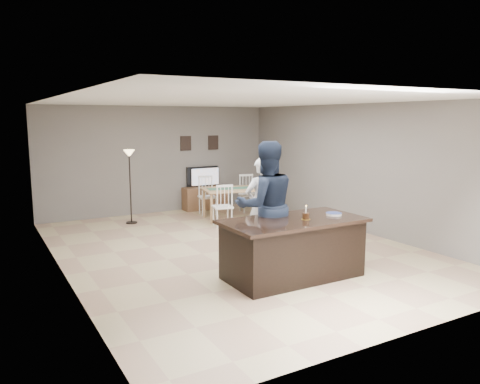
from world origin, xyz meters
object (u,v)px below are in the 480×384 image
floor_lamp (130,166)px  birthday_cake (306,216)px  tv_console (205,198)px  plate_stack (334,214)px  woman (262,207)px  television (204,177)px  dining_table (236,193)px  kitchen_island (293,248)px  man (266,206)px

floor_lamp → birthday_cake: bearing=-76.6°
tv_console → plate_stack: plate_stack is taller
woman → birthday_cake: 1.34m
television → plate_stack: bearing=85.2°
tv_console → plate_stack: bearing=-94.9°
tv_console → floor_lamp: floor_lamp is taller
plate_stack → dining_table: dining_table is taller
floor_lamp → kitchen_island: bearing=-78.1°
television → plate_stack: (-0.48, -5.72, 0.06)m
television → man: man is taller
dining_table → plate_stack: bearing=-86.5°
kitchen_island → floor_lamp: bearing=101.9°
birthday_cake → floor_lamp: bearing=103.4°
kitchen_island → dining_table: 4.32m
man → floor_lamp: bearing=-64.3°
plate_stack → kitchen_island: bearing=173.8°
woman → plate_stack: 1.40m
man → birthday_cake: man is taller
television → plate_stack: 5.74m
plate_stack → dining_table: bearing=81.8°
tv_console → birthday_cake: size_ratio=5.59×
kitchen_island → television: size_ratio=2.35×
woman → man: bearing=64.6°
kitchen_island → plate_stack: bearing=-6.2°
woman → birthday_cake: woman is taller
birthday_cake → kitchen_island: bearing=148.0°
woman → birthday_cake: (-0.06, -1.33, 0.08)m
man → plate_stack: bearing=157.4°
tv_console → birthday_cake: 5.80m
kitchen_island → floor_lamp: (-1.03, 4.86, 0.86)m
man → dining_table: (1.45, 3.56, -0.41)m
birthday_cake → floor_lamp: (-1.18, 4.96, 0.36)m
television → plate_stack: television is taller
television → birthday_cake: television is taller
birthday_cake → plate_stack: size_ratio=0.86×
man → floor_lamp: 4.41m
television → dining_table: 1.56m
tv_console → birthday_cake: (-1.04, -5.67, 0.65)m
birthday_cake → floor_lamp: size_ratio=0.13×
birthday_cake → dining_table: size_ratio=0.11×
birthday_cake → plate_stack: (0.56, 0.02, -0.03)m
birthday_cake → floor_lamp: floor_lamp is taller
tv_console → birthday_cake: birthday_cake is taller
birthday_cake → plate_stack: bearing=2.0°
woman → birthday_cake: size_ratio=8.11×
tv_console → plate_stack: 5.70m
tv_console → man: bearing=-104.8°
floor_lamp → dining_table: bearing=-17.9°
plate_stack → dining_table: 4.24m
woman → dining_table: size_ratio=0.85×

